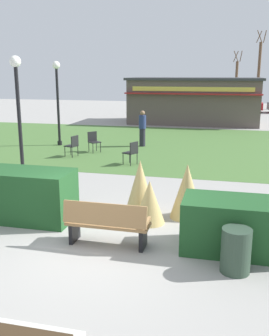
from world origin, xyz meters
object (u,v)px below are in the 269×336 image
food_kiosk (194,100)px  person_strolling (142,128)px  parked_car_center_slot (238,105)px  cafe_chair_east (94,140)px  lamppost_far (57,93)px  tree_left_bg (259,74)px  trash_bin (236,251)px  park_bench (107,223)px  tree_right_bg (236,82)px  cafe_chair_center (73,144)px  parked_car_west_slot (177,103)px  lamppost_mid (18,102)px  cafe_chair_west (132,151)px

food_kiosk → person_strolling: size_ratio=5.26×
person_strolling → parked_car_center_slot: (4.69, 18.31, -0.22)m
food_kiosk → cafe_chair_east: (-3.36, -11.29, -1.02)m
lamppost_far → tree_left_bg: (10.54, 23.67, 0.82)m
trash_bin → cafe_chair_east: size_ratio=0.90×
park_bench → tree_right_bg: bearing=85.5°
cafe_chair_center → parked_car_west_slot: bearing=85.9°
parked_car_center_slot → tree_right_bg: bearing=91.2°
lamppost_far → cafe_chair_center: bearing=-54.8°
tree_right_bg → park_bench: bearing=-94.5°
lamppost_mid → park_bench: bearing=-45.4°
park_bench → food_kiosk: (-0.10, 20.30, 1.07)m
food_kiosk → cafe_chair_center: food_kiosk is taller
parked_car_center_slot → tree_left_bg: 5.72m
park_bench → food_kiosk: food_kiosk is taller
food_kiosk → person_strolling: bearing=-99.4°
park_bench → cafe_chair_west: bearing=99.9°
parked_car_center_slot → trash_bin: bearing=-91.0°
parked_car_west_slot → parked_car_center_slot: size_ratio=1.00×
cafe_chair_west → park_bench: bearing=-80.1°
person_strolling → tree_right_bg: size_ratio=0.30×
park_bench → parked_car_center_slot: size_ratio=0.40×
lamppost_mid → cafe_chair_west: lamppost_mid is taller
lamppost_far → person_strolling: bearing=9.5°
trash_bin → tree_right_bg: tree_right_bg is taller
parked_car_center_slot → cafe_chair_center: bearing=-108.1°
trash_bin → cafe_chair_west: (-3.73, 7.49, 0.13)m
cafe_chair_east → person_strolling: (1.80, 1.84, 0.33)m
trash_bin → food_kiosk: bearing=97.1°
trash_bin → person_strolling: person_strolling is taller
person_strolling → tree_left_bg: tree_left_bg is taller
lamppost_mid → food_kiosk: 16.50m
person_strolling → food_kiosk: bearing=23.8°
food_kiosk → tree_left_bg: size_ratio=1.21×
cafe_chair_west → cafe_chair_east: same height
trash_bin → cafe_chair_west: size_ratio=0.90×
lamppost_mid → tree_right_bg: bearing=77.3°
cafe_chair_west → cafe_chair_east: 3.00m
parked_car_center_slot → lamppost_far: bearing=-114.5°
tree_left_bg → lamppost_far: bearing=-114.0°
cafe_chair_west → food_kiosk: bearing=85.2°
lamppost_mid → trash_bin: bearing=-35.4°
person_strolling → tree_left_bg: (6.59, 23.01, 2.45)m
trash_bin → tree_left_bg: size_ratio=0.11×
lamppost_mid → trash_bin: 8.62m
park_bench → cafe_chair_center: park_bench is taller
trash_bin → tree_right_bg: (0.38, 36.81, 2.05)m
food_kiosk → tree_left_bg: 14.56m
lamppost_far → food_kiosk: lamppost_far is taller
person_strolling → cafe_chair_center: bearing=176.0°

